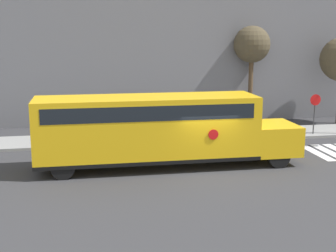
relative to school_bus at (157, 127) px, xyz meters
name	(u,v)px	position (x,y,z in m)	size (l,w,h in m)	color
ground_plane	(207,170)	(2.09, -0.95, -1.84)	(60.00, 60.00, 0.00)	#333335
sidewalk_strip	(178,137)	(2.09, 5.55, -1.77)	(44.00, 3.00, 0.15)	gray
building_backdrop	(160,25)	(2.09, 12.05, 4.64)	(32.00, 4.00, 12.97)	slate
school_bus	(157,127)	(0.00, 0.00, 0.00)	(11.84, 2.57, 3.22)	yellow
stop_sign	(315,109)	(10.00, 4.65, -0.23)	(0.65, 0.10, 2.47)	#38383A
tree_near_sidewalk	(252,46)	(7.80, 9.44, 3.27)	(2.41, 2.41, 6.41)	brown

